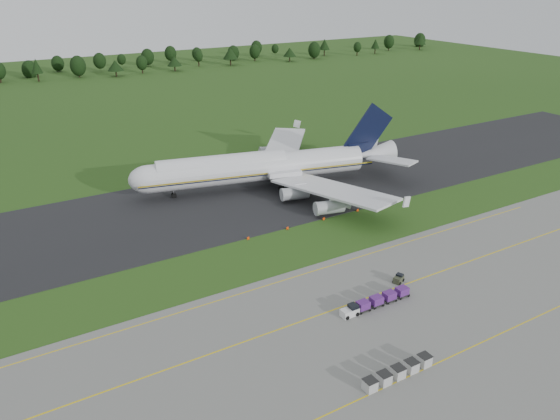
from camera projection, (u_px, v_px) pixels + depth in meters
ground at (276, 252)px, 105.93m from camera, size 600.00×600.00×0.00m
apron at (394, 346)px, 79.13m from camera, size 300.00×52.00×0.06m
taxiway at (215, 204)px, 127.98m from camera, size 300.00×40.00×0.08m
apron_markings at (363, 321)px, 84.65m from camera, size 300.00×30.20×0.01m
tree_line at (83, 65)px, 283.37m from camera, size 527.84×22.51×11.42m
aircraft at (263, 166)px, 135.96m from camera, size 69.85×66.15×19.53m
baggage_train at (375, 302)px, 88.22m from camera, size 13.46×1.72×1.66m
utility_cart at (398, 279)px, 95.25m from camera, size 2.40×1.98×1.14m
uld_row at (398, 372)px, 72.66m from camera, size 11.24×1.64×1.63m
edge_markers at (306, 224)px, 117.38m from camera, size 28.62×0.30×0.60m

